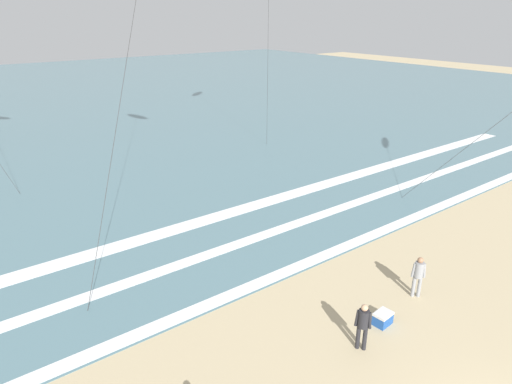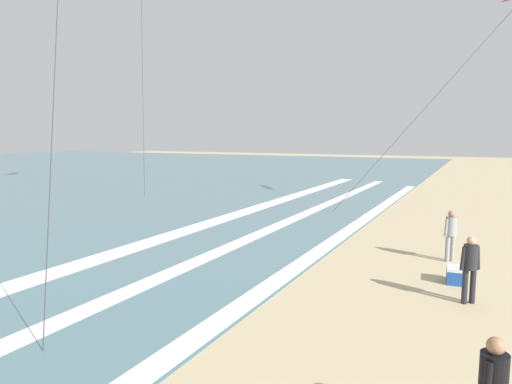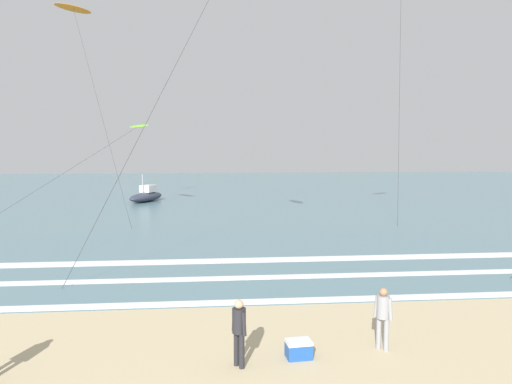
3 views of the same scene
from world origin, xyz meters
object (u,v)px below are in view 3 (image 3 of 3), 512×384
object	(u,v)px
kite_orange_high_left	(74,10)
offshore_boat	(146,196)
surfer_mid_group	(383,313)
cooler_box	(299,349)
kite_lime_low_near	(138,127)
surfer_left_far	(239,327)

from	to	relation	value
kite_orange_high_left	offshore_boat	xyz separation A→B (m)	(4.30, 7.63, -15.47)
offshore_boat	surfer_mid_group	bearing A→B (deg)	-73.35
kite_orange_high_left	cooler_box	bearing A→B (deg)	-65.82
surfer_mid_group	offshore_boat	distance (m)	37.47
kite_lime_low_near	cooler_box	distance (m)	33.21
kite_lime_low_near	offshore_boat	distance (m)	8.11
surfer_left_far	offshore_boat	size ratio (longest dim) A/B	0.29
surfer_mid_group	kite_orange_high_left	distance (m)	35.38
cooler_box	kite_lime_low_near	bearing A→B (deg)	105.11
cooler_box	offshore_boat	bearing A→B (deg)	103.26
kite_lime_low_near	cooler_box	size ratio (longest dim) A/B	17.13
offshore_boat	kite_lime_low_near	bearing A→B (deg)	-89.36
kite_orange_high_left	surfer_mid_group	bearing A→B (deg)	-62.00
offshore_boat	surfer_left_far	bearing A→B (deg)	-79.07
kite_orange_high_left	offshore_boat	bearing A→B (deg)	60.64
kite_lime_low_near	kite_orange_high_left	xyz separation A→B (m)	(-4.35, -2.82, 8.94)
kite_orange_high_left	offshore_boat	world-z (taller)	kite_orange_high_left
kite_orange_high_left	cooler_box	xyz separation A→B (m)	(12.82, -28.55, -15.80)
surfer_left_far	offshore_boat	xyz separation A→B (m)	(-7.05, 36.53, -0.40)
surfer_mid_group	kite_lime_low_near	distance (m)	33.43
surfer_mid_group	kite_orange_high_left	xyz separation A→B (m)	(-15.03, 28.26, 15.06)
surfer_left_far	cooler_box	world-z (taller)	surfer_left_far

